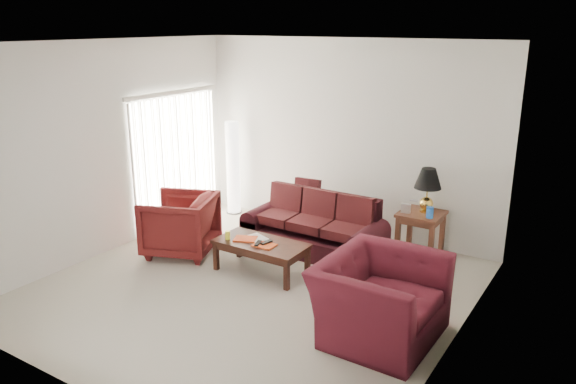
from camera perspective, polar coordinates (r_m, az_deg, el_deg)
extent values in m
plane|color=#BDB2A1|center=(7.19, -3.68, -9.72)|extent=(5.00, 5.00, 0.00)
cube|color=silver|center=(9.24, -11.27, 3.20)|extent=(0.10, 2.00, 2.16)
cube|color=black|center=(8.77, 1.96, 0.05)|extent=(0.42, 0.24, 0.42)
cube|color=silver|center=(8.03, 11.88, -1.63)|extent=(0.14, 0.07, 0.13)
cylinder|color=#1A52AB|center=(7.90, 14.21, -2.03)|extent=(0.10, 0.10, 0.16)
cube|color=#AEAFB2|center=(8.35, 12.88, -0.87)|extent=(0.14, 0.17, 0.05)
imported|color=#4A1111|center=(8.20, -10.92, -3.25)|extent=(1.23, 1.22, 0.87)
imported|color=#420F19|center=(6.08, 9.32, -10.67)|extent=(1.18, 1.34, 0.86)
cube|color=red|center=(7.54, -4.34, -4.77)|extent=(0.36, 0.32, 0.02)
cube|color=silver|center=(7.56, -3.25, -4.69)|extent=(0.35, 0.31, 0.02)
cube|color=#D24718|center=(7.32, -2.43, -5.42)|extent=(0.29, 0.22, 0.02)
cube|color=black|center=(7.34, -3.07, -5.21)|extent=(0.10, 0.18, 0.02)
cube|color=black|center=(7.36, -2.20, -5.12)|extent=(0.09, 0.18, 0.02)
cylinder|color=#FDFD38|center=(7.56, -6.16, -4.38)|extent=(0.08, 0.08, 0.11)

